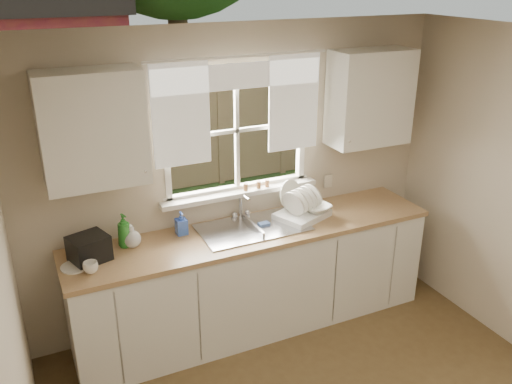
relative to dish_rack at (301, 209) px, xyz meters
name	(u,v)px	position (x,y,z in m)	size (l,w,h in m)	color
room_walls	(397,309)	(-0.46, -1.79, 0.25)	(3.62, 4.02, 2.50)	beige
ceiling	(416,58)	(-0.46, -1.72, 1.51)	(3.60, 4.00, 0.02)	silver
window	(238,151)	(-0.46, 0.28, 0.50)	(1.38, 0.16, 1.06)	white
curtains	(240,98)	(-0.46, 0.23, 0.94)	(1.50, 0.03, 0.81)	white
base_cabinets	(254,280)	(-0.46, -0.04, -0.55)	(3.00, 0.62, 0.87)	white
countertop	(254,232)	(-0.46, -0.04, -0.10)	(3.04, 0.65, 0.04)	#A98254
upper_cabinet_left	(92,129)	(-1.61, 0.10, 0.86)	(0.70, 0.33, 0.80)	white
upper_cabinet_right	(370,98)	(0.69, 0.10, 0.86)	(0.70, 0.33, 0.80)	white
wall_outlet	(328,181)	(0.42, 0.26, 0.09)	(0.08, 0.01, 0.12)	beige
sill_jars	(257,185)	(-0.31, 0.22, 0.19)	(0.24, 0.04, 0.06)	brown
sink	(253,236)	(-0.46, -0.01, -0.15)	(0.88, 0.52, 0.40)	#B7B7BC
dish_rack	(301,209)	(0.00, 0.00, 0.00)	(0.51, 0.45, 0.30)	white
bowl	(317,208)	(0.12, -0.05, 0.00)	(0.23, 0.23, 0.06)	white
soap_bottle_a	(124,231)	(-1.46, 0.11, 0.05)	(0.10, 0.10, 0.27)	#2D892D
soap_bottle_b	(181,223)	(-1.01, 0.13, 0.02)	(0.09, 0.09, 0.19)	blue
soap_bottle_c	(132,236)	(-1.41, 0.09, 0.01)	(0.14, 0.14, 0.17)	#F1E9C6
saucer	(75,267)	(-1.86, -0.05, -0.07)	(0.20, 0.20, 0.01)	white
cup	(91,267)	(-1.77, -0.17, -0.04)	(0.11, 0.11, 0.08)	white
black_appliance	(89,248)	(-1.74, 0.01, 0.02)	(0.26, 0.22, 0.19)	black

